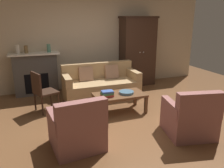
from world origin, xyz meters
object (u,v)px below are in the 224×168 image
(book_stack, at_px, (107,94))
(mantel_vase_jade, at_px, (49,48))
(mantel_vase_cream, at_px, (18,49))
(mantel_vase_bronze, at_px, (26,49))
(fruit_bowl, at_px, (126,92))
(side_chair_wooden, at_px, (42,89))
(fireplace, at_px, (36,74))
(armoire, at_px, (137,51))
(armchair_near_left, at_px, (77,130))
(armchair_near_right, at_px, (190,119))
(couch, at_px, (101,85))
(coffee_table, at_px, (120,96))

(book_stack, relative_size, mantel_vase_jade, 1.24)
(mantel_vase_cream, relative_size, mantel_vase_bronze, 1.11)
(mantel_vase_jade, bearing_deg, fruit_bowl, -54.39)
(fruit_bowl, relative_size, side_chair_wooden, 0.35)
(fireplace, xyz_separation_m, armoire, (2.95, -0.08, 0.45))
(book_stack, bearing_deg, side_chair_wooden, 151.27)
(armchair_near_left, bearing_deg, mantel_vase_cream, 105.65)
(mantel_vase_jade, bearing_deg, armchair_near_right, -58.50)
(fireplace, relative_size, mantel_vase_jade, 6.02)
(couch, xyz_separation_m, mantel_vase_bronze, (-1.72, 0.80, 0.90))
(fireplace, distance_m, couch, 1.76)
(fireplace, height_order, fruit_bowl, fireplace)
(armoire, xyz_separation_m, coffee_table, (-1.33, -1.84, -0.65))
(fireplace, height_order, side_chair_wooden, fireplace)
(couch, height_order, mantel_vase_jade, mantel_vase_jade)
(fireplace, relative_size, side_chair_wooden, 1.40)
(armoire, relative_size, mantel_vase_jade, 9.71)
(coffee_table, bearing_deg, armoire, 54.05)
(book_stack, bearing_deg, mantel_vase_bronze, 127.10)
(coffee_table, distance_m, fruit_bowl, 0.17)
(fruit_bowl, xyz_separation_m, mantel_vase_bronze, (-1.94, 1.93, 0.77))
(armchair_near_right, height_order, side_chair_wooden, side_chair_wooden)
(coffee_table, height_order, armchair_near_left, armchair_near_left)
(armchair_near_right, bearing_deg, mantel_vase_cream, 130.21)
(mantel_vase_cream, relative_size, mantel_vase_jade, 1.05)
(book_stack, distance_m, mantel_vase_cream, 2.70)
(couch, distance_m, mantel_vase_jade, 1.68)
(fruit_bowl, height_order, armchair_near_right, armchair_near_right)
(coffee_table, xyz_separation_m, armchair_near_left, (-1.16, -1.08, -0.05))
(mantel_vase_bronze, relative_size, armchair_near_right, 0.22)
(fireplace, distance_m, mantel_vase_jade, 0.76)
(mantel_vase_cream, relative_size, armchair_near_left, 0.25)
(mantel_vase_jade, relative_size, side_chair_wooden, 0.23)
(fireplace, distance_m, side_chair_wooden, 1.30)
(coffee_table, bearing_deg, side_chair_wooden, 158.40)
(book_stack, xyz_separation_m, mantel_vase_jade, (-0.93, 1.97, 0.74))
(armchair_near_left, distance_m, armchair_near_right, 1.95)
(armchair_near_left, relative_size, armchair_near_right, 0.97)
(armchair_near_right, distance_m, side_chair_wooden, 3.06)
(armchair_near_right, xyz_separation_m, side_chair_wooden, (-2.32, 1.98, 0.20))
(coffee_table, relative_size, side_chair_wooden, 1.22)
(book_stack, xyz_separation_m, mantel_vase_cream, (-1.69, 1.97, 0.75))
(mantel_vase_cream, height_order, mantel_vase_bronze, mantel_vase_cream)
(mantel_vase_bronze, height_order, mantel_vase_jade, mantel_vase_jade)
(fireplace, bearing_deg, mantel_vase_jade, -2.70)
(armoire, bearing_deg, fireplace, 178.49)
(fireplace, bearing_deg, armchair_near_right, -54.05)
(coffee_table, distance_m, mantel_vase_bronze, 2.75)
(couch, bearing_deg, fruit_bowl, -78.81)
(armchair_near_left, bearing_deg, armoire, 49.50)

